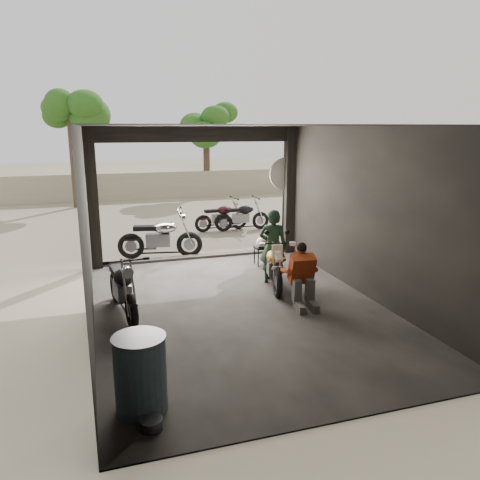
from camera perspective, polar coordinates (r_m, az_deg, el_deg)
ground at (r=8.47m, az=-0.02°, el=-8.41°), size 80.00×80.00×0.00m
garage at (r=8.59m, az=-1.12°, el=0.84°), size 7.00×7.13×3.20m
boundary_wall at (r=21.77m, az=-11.27°, el=6.52°), size 18.00×0.30×1.20m
tree_left at (r=20.02m, az=-20.08°, el=15.11°), size 2.20×2.20×5.60m
tree_right at (r=22.11m, az=-4.17°, el=14.53°), size 2.20×2.20×5.00m
main_bike at (r=9.45m, az=4.01°, el=-2.68°), size 0.99×1.70×1.07m
left_bike at (r=8.29m, az=-14.17°, el=-5.21°), size 0.90×1.73×1.12m
outside_bike_a at (r=11.69m, az=-9.73°, el=0.72°), size 1.91×1.05×1.22m
outside_bike_b at (r=14.66m, az=-2.29°, el=3.12°), size 1.58×0.79×1.03m
outside_bike_c at (r=14.70m, az=0.28°, el=3.19°), size 1.55×0.65×1.05m
rider at (r=9.62m, az=4.02°, el=-0.85°), size 0.68×0.59×1.56m
mechanic at (r=8.41m, az=7.77°, el=-4.60°), size 0.67×0.85×1.13m
stool at (r=10.98m, az=2.67°, el=-1.19°), size 0.32×0.32×0.45m
helmet at (r=10.90m, az=2.64°, el=-0.26°), size 0.29×0.30×0.24m
oil_drum at (r=5.59m, az=-12.02°, el=-15.78°), size 0.62×0.62×0.91m
sign_post at (r=11.97m, az=5.42°, el=6.23°), size 0.82×0.08×2.45m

